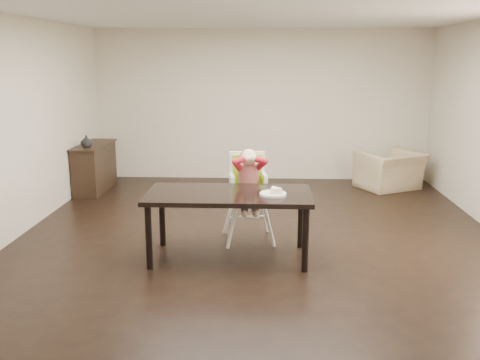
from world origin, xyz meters
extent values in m
plane|color=black|center=(0.00, 0.00, 0.00)|extent=(7.00, 7.00, 0.00)
cube|color=beige|center=(0.00, 3.50, 1.35)|extent=(6.00, 0.02, 2.70)
cube|color=beige|center=(0.00, -3.50, 1.35)|extent=(6.00, 0.02, 2.70)
cube|color=beige|center=(-3.00, 0.00, 1.35)|extent=(0.02, 7.00, 2.70)
cube|color=white|center=(0.00, 0.00, 2.70)|extent=(6.00, 7.00, 0.02)
cube|color=black|center=(-0.32, -0.56, 0.72)|extent=(1.80, 0.90, 0.05)
cylinder|color=black|center=(-1.14, -0.93, 0.35)|extent=(0.07, 0.07, 0.70)
cylinder|color=black|center=(0.50, -0.93, 0.35)|extent=(0.07, 0.07, 0.70)
cylinder|color=black|center=(-1.14, -0.19, 0.35)|extent=(0.07, 0.07, 0.70)
cylinder|color=black|center=(0.50, -0.19, 0.35)|extent=(0.07, 0.07, 0.70)
cylinder|color=white|center=(-0.30, -0.20, 0.30)|extent=(0.05, 0.05, 0.60)
cylinder|color=white|center=(0.12, -0.13, 0.30)|extent=(0.05, 0.05, 0.60)
cylinder|color=white|center=(-0.36, 0.23, 0.30)|extent=(0.05, 0.05, 0.60)
cylinder|color=white|center=(0.06, 0.29, 0.30)|extent=(0.05, 0.05, 0.60)
cube|color=white|center=(-0.12, 0.05, 0.60)|extent=(0.48, 0.44, 0.05)
cube|color=#9DD21A|center=(-0.12, 0.05, 0.64)|extent=(0.39, 0.37, 0.03)
cube|color=white|center=(-0.14, 0.21, 0.85)|extent=(0.43, 0.12, 0.45)
cube|color=#9DD21A|center=(-0.14, 0.18, 0.84)|extent=(0.36, 0.07, 0.41)
cube|color=black|center=(-0.20, 0.09, 0.84)|extent=(0.06, 0.20, 0.02)
cube|color=black|center=(-0.06, 0.11, 0.84)|extent=(0.06, 0.20, 0.02)
cylinder|color=red|center=(-0.12, 0.05, 0.80)|extent=(0.28, 0.28, 0.29)
sphere|color=beige|center=(-0.12, 0.03, 1.04)|extent=(0.22, 0.22, 0.19)
ellipsoid|color=brown|center=(-0.12, 0.05, 1.06)|extent=(0.22, 0.21, 0.15)
sphere|color=beige|center=(-0.14, -0.08, 1.04)|extent=(0.10, 0.10, 0.09)
sphere|color=beige|center=(-0.06, -0.07, 1.04)|extent=(0.10, 0.10, 0.09)
cylinder|color=white|center=(0.16, -0.65, 0.76)|extent=(0.33, 0.33, 0.02)
torus|color=white|center=(0.16, -0.65, 0.77)|extent=(0.33, 0.33, 0.01)
imported|color=tan|center=(2.20, 2.80, 0.42)|extent=(1.15, 1.01, 0.85)
cube|color=black|center=(-2.78, 2.44, 0.38)|extent=(0.40, 1.20, 0.76)
cube|color=black|center=(-2.78, 2.44, 0.78)|extent=(0.44, 1.26, 0.03)
imported|color=#99999E|center=(-2.78, 2.12, 0.88)|extent=(0.23, 0.24, 0.19)
camera|label=1|loc=(0.08, -6.21, 2.19)|focal=40.00mm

